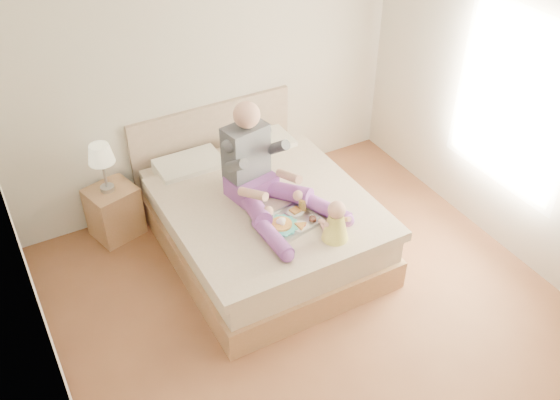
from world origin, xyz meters
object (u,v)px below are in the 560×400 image
baby (335,223)px  tray (290,220)px  nightstand (114,212)px  adult (261,175)px  bed (259,217)px

baby → tray: bearing=132.6°
baby → nightstand: bearing=138.7°
baby → adult: bearing=120.8°
bed → nightstand: 1.38m
tray → nightstand: bearing=120.1°
tray → baby: (0.23, -0.34, 0.12)m
bed → baby: bed is taller
nightstand → tray: (1.16, -1.32, 0.38)m
bed → tray: bed is taller
nightstand → bed: bearing=-50.7°
tray → baby: bearing=-67.5°
nightstand → tray: 1.80m
tray → baby: 0.42m
bed → tray: (0.03, -0.52, 0.32)m
adult → baby: size_ratio=3.25×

